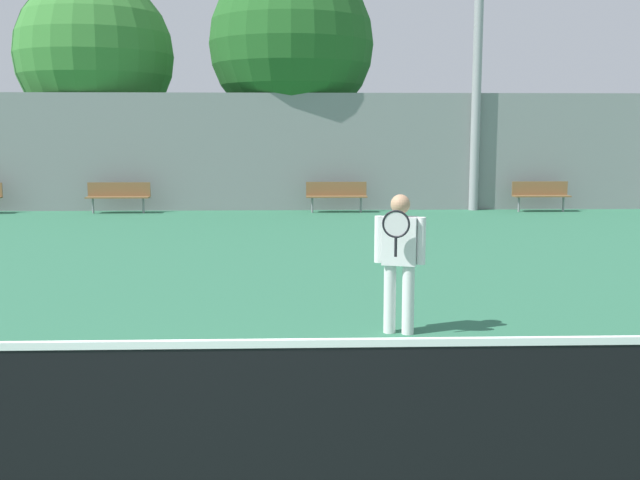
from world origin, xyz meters
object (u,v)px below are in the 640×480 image
tree_green_tall (291,44)px  tree_green_broad (95,56)px  tennis_player (399,255)px  tennis_net (210,417)px  bench_courtside_near (336,193)px  bench_adjacent_court (118,194)px  bench_by_gate (541,193)px  light_pole_center_back (479,5)px

tree_green_tall → tree_green_broad: bearing=176.9°
tennis_player → tennis_net: bearing=-97.2°
tennis_net → tennis_player: 4.24m
tree_green_broad → bench_courtside_near: bearing=-20.9°
bench_courtside_near → bench_adjacent_court: same height
bench_courtside_near → bench_by_gate: same height
bench_adjacent_court → bench_by_gate: same height
light_pole_center_back → tree_green_broad: size_ratio=1.45×
bench_adjacent_court → tree_green_tall: 7.21m
tennis_player → bench_courtside_near: (0.02, 13.31, -0.37)m
tennis_player → tree_green_broad: tree_green_broad is taller
bench_by_gate → light_pole_center_back: size_ratio=0.16×
bench_courtside_near → bench_by_gate: bearing=-0.0°
tennis_net → tree_green_tall: tree_green_tall is taller
tennis_net → bench_by_gate: tennis_net is taller
bench_by_gate → tree_green_broad: (-13.58, 2.89, 4.18)m
tennis_net → tennis_player: size_ratio=7.30×
bench_by_gate → light_pole_center_back: 5.75m
tennis_net → bench_courtside_near: tennis_net is taller
tennis_player → tree_green_tall: tree_green_tall is taller
tennis_player → light_pole_center_back: 15.27m
tennis_net → bench_by_gate: bearing=65.6°
light_pole_center_back → tree_green_broad: light_pole_center_back is taller
tree_green_broad → tennis_net: bearing=-73.9°
bench_courtside_near → bench_adjacent_court: bearing=180.0°
bench_adjacent_court → bench_by_gate: size_ratio=1.09×
bench_by_gate → bench_adjacent_court: bearing=180.0°
tennis_player → bench_courtside_near: size_ratio=0.91×
tree_green_broad → tree_green_tall: bearing=-3.1°
bench_by_gate → tree_green_tall: (-7.32, 2.55, 4.52)m
tennis_player → bench_courtside_near: tennis_player is taller
bench_courtside_near → tree_green_tall: size_ratio=0.23×
light_pole_center_back → bench_courtside_near: bearing=-173.3°
bench_courtside_near → tree_green_tall: 5.35m
light_pole_center_back → tennis_player: bearing=-106.8°
tennis_player → bench_adjacent_court: tennis_player is taller
tennis_player → tree_green_tall: bearing=111.8°
tree_green_broad → tennis_player: bearing=-65.0°
bench_adjacent_court → tree_green_broad: (-1.25, 2.89, 4.18)m
bench_adjacent_court → tree_green_tall: size_ratio=0.23×
bench_courtside_near → tree_green_tall: bearing=117.0°
tennis_player → light_pole_center_back: bearing=90.4°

